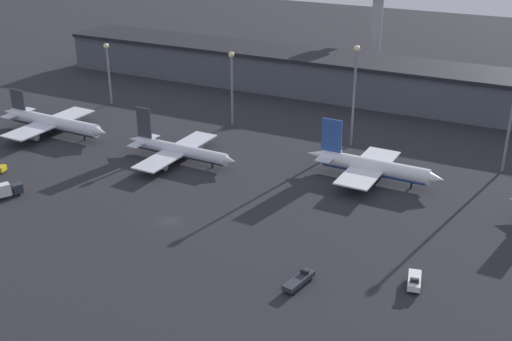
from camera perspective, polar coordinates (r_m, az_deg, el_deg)
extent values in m
plane|color=#26262B|center=(144.76, -7.71, -4.53)|extent=(600.00, 600.00, 0.00)
cube|color=#4C515B|center=(232.42, 7.23, 8.14)|extent=(221.28, 21.13, 12.98)
cube|color=black|center=(230.65, 7.32, 9.84)|extent=(221.28, 23.13, 1.20)
cylinder|color=silver|center=(203.15, -17.54, 4.11)|extent=(33.78, 4.84, 3.91)
cylinder|color=#333842|center=(203.37, -17.52, 3.93)|extent=(32.08, 4.21, 3.32)
cone|color=silver|center=(191.13, -13.71, 3.34)|extent=(4.80, 3.84, 3.72)
cone|color=silver|center=(216.06, -20.99, 4.86)|extent=(5.96, 3.49, 3.32)
cube|color=#333842|center=(211.71, -20.44, 5.94)|extent=(5.49, 0.55, 6.26)
cube|color=silver|center=(213.50, -20.39, 4.82)|extent=(4.22, 11.15, 0.24)
cube|color=silver|center=(204.47, -17.86, 4.05)|extent=(9.45, 30.90, 0.36)
cylinder|color=gray|center=(209.85, -15.98, 4.39)|extent=(4.36, 2.27, 2.15)
cylinder|color=gray|center=(198.75, -19.34, 2.89)|extent=(4.36, 2.27, 2.15)
cylinder|color=black|center=(196.13, -15.00, 2.84)|extent=(0.50, 0.50, 1.76)
cylinder|color=black|center=(206.24, -17.47, 3.57)|extent=(0.50, 0.50, 1.76)
cylinder|color=black|center=(204.22, -18.09, 3.30)|extent=(0.50, 0.50, 1.76)
cylinder|color=silver|center=(175.28, -6.69, 1.79)|extent=(28.60, 4.04, 3.25)
cylinder|color=#333842|center=(175.49, -6.68, 1.62)|extent=(27.16, 3.51, 2.76)
cone|color=silver|center=(167.54, -2.40, 0.89)|extent=(3.98, 3.19, 3.09)
cone|color=silver|center=(183.97, -10.65, 2.69)|extent=(4.95, 2.90, 2.76)
cube|color=#333842|center=(180.01, -9.93, 4.21)|extent=(4.56, 0.53, 8.62)
cube|color=silver|center=(182.19, -9.95, 2.62)|extent=(3.56, 11.16, 0.24)
cube|color=silver|center=(176.21, -7.07, 1.75)|extent=(8.00, 30.95, 0.36)
cylinder|color=gray|center=(182.74, -5.29, 2.26)|extent=(3.62, 1.89, 1.79)
cylinder|color=gray|center=(169.78, -8.47, 0.38)|extent=(3.62, 1.89, 1.79)
cylinder|color=black|center=(171.01, -3.90, 0.48)|extent=(0.50, 0.50, 1.46)
cylinder|color=black|center=(177.91, -6.80, 1.31)|extent=(0.50, 0.50, 1.46)
cylinder|color=black|center=(175.96, -7.28, 1.02)|extent=(0.50, 0.50, 1.46)
cylinder|color=white|center=(164.86, 10.45, 0.35)|extent=(28.30, 4.71, 3.93)
cylinder|color=#2D519E|center=(165.12, 10.43, 0.13)|extent=(26.87, 4.08, 3.34)
cone|color=white|center=(161.42, 15.58, -0.68)|extent=(4.82, 3.86, 3.73)
cone|color=white|center=(169.56, 5.51, 1.42)|extent=(5.99, 3.50, 3.34)
cube|color=#2D519E|center=(166.12, 6.74, 3.12)|extent=(5.51, 0.55, 8.74)
cube|color=white|center=(168.40, 6.47, 1.33)|extent=(4.20, 9.91, 0.24)
cube|color=white|center=(165.43, 9.98, 0.28)|extent=(9.40, 27.46, 0.36)
cylinder|color=gray|center=(172.45, 11.04, 0.71)|extent=(4.38, 2.28, 2.16)
cylinder|color=gray|center=(159.08, 9.33, -1.17)|extent=(4.38, 2.28, 2.16)
cylinder|color=black|center=(163.62, 13.65, -1.22)|extent=(0.50, 0.50, 1.77)
cylinder|color=black|center=(167.74, 10.10, -0.27)|extent=(0.50, 0.50, 1.77)
cylinder|color=black|center=(164.99, 9.74, -0.66)|extent=(0.50, 0.50, 1.77)
cylinder|color=black|center=(181.01, -21.64, 0.03)|extent=(1.05, 0.89, 0.90)
cube|color=#282D38|center=(121.34, 3.82, -9.72)|extent=(3.65, 8.24, 0.96)
cube|color=black|center=(122.27, 4.35, -8.96)|extent=(1.69, 0.97, 0.80)
cylinder|color=black|center=(123.93, 4.13, -9.36)|extent=(0.72, 0.99, 0.90)
cylinder|color=black|center=(123.18, 4.80, -9.61)|extent=(0.72, 0.99, 0.90)
cylinder|color=black|center=(120.36, 2.78, -10.43)|extent=(0.72, 0.99, 0.90)
cylinder|color=black|center=(119.59, 3.47, -10.69)|extent=(0.72, 0.99, 0.90)
cube|color=#282D38|center=(165.45, -20.45, -1.46)|extent=(3.08, 3.07, 2.19)
cube|color=silver|center=(164.48, -21.82, -1.69)|extent=(4.19, 5.21, 2.92)
cylinder|color=black|center=(166.71, -20.55, -1.80)|extent=(0.92, 1.06, 0.90)
cylinder|color=black|center=(165.18, -20.38, -2.02)|extent=(0.92, 1.06, 0.90)
cube|color=white|center=(124.38, 13.90, -9.47)|extent=(3.55, 6.57, 1.17)
cube|color=black|center=(122.54, 13.91, -9.48)|extent=(1.75, 1.01, 0.80)
cylinder|color=black|center=(123.18, 14.23, -10.34)|extent=(0.76, 1.00, 0.90)
cylinder|color=black|center=(123.15, 13.40, -10.26)|extent=(0.76, 1.00, 0.90)
cylinder|color=black|center=(126.53, 14.30, -9.36)|extent=(0.76, 1.00, 0.90)
cylinder|color=black|center=(126.51, 13.50, -9.28)|extent=(0.76, 1.00, 0.90)
cylinder|color=slate|center=(225.69, -12.93, 8.15)|extent=(0.70, 0.70, 19.70)
sphere|color=beige|center=(223.24, -13.17, 10.73)|extent=(1.80, 1.80, 1.80)
cylinder|color=slate|center=(199.31, -2.16, 7.03)|extent=(0.70, 0.70, 21.87)
sphere|color=beige|center=(196.33, -2.21, 10.26)|extent=(1.80, 1.80, 1.80)
cylinder|color=slate|center=(183.54, 8.68, 6.26)|extent=(0.70, 0.70, 27.72)
sphere|color=beige|center=(179.82, 8.96, 10.66)|extent=(1.80, 1.80, 1.80)
cylinder|color=slate|center=(176.08, 21.65, 3.97)|extent=(0.70, 0.70, 27.06)
cylinder|color=#99999E|center=(271.10, 10.64, 12.16)|extent=(4.40, 4.40, 31.47)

